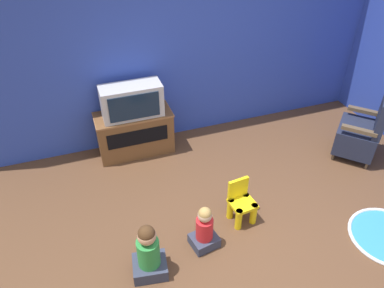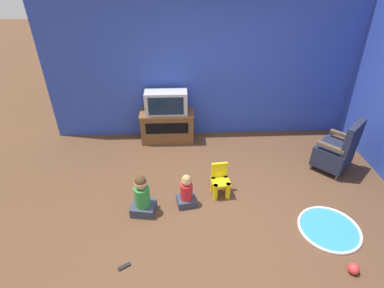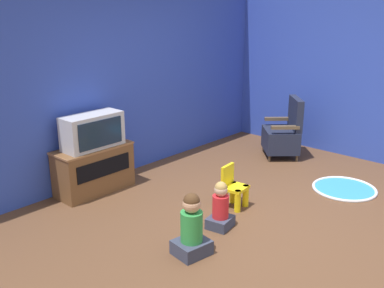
% 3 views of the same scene
% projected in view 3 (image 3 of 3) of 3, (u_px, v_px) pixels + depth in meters
% --- Properties ---
extents(ground_plane, '(30.00, 30.00, 0.00)m').
position_uv_depth(ground_plane, '(256.00, 215.00, 5.15)').
color(ground_plane, brown).
extents(wall_back, '(5.84, 0.12, 2.77)m').
position_uv_depth(wall_back, '(120.00, 75.00, 6.12)').
color(wall_back, '#2D47B2').
rests_on(wall_back, ground_plane).
extents(tv_cabinet, '(1.01, 0.44, 0.60)m').
position_uv_depth(tv_cabinet, '(94.00, 168.00, 5.74)').
color(tv_cabinet, brown).
rests_on(tv_cabinet, ground_plane).
extents(television, '(0.77, 0.34, 0.43)m').
position_uv_depth(television, '(93.00, 131.00, 5.57)').
color(television, '#B7B7BC').
rests_on(television, tv_cabinet).
extents(black_armchair, '(0.77, 0.77, 0.94)m').
position_uv_depth(black_armchair, '(284.00, 134.00, 7.03)').
color(black_armchair, brown).
rests_on(black_armchair, ground_plane).
extents(yellow_kid_chair, '(0.29, 0.28, 0.51)m').
position_uv_depth(yellow_kid_chair, '(234.00, 190.00, 5.32)').
color(yellow_kid_chair, yellow).
rests_on(yellow_kid_chair, ground_plane).
extents(play_mat, '(0.82, 0.82, 0.04)m').
position_uv_depth(play_mat, '(344.00, 189.00, 5.86)').
color(play_mat, teal).
rests_on(play_mat, ground_plane).
extents(child_watching_left, '(0.37, 0.33, 0.64)m').
position_uv_depth(child_watching_left, '(192.00, 228.00, 4.29)').
color(child_watching_left, '#33384C').
rests_on(child_watching_left, ground_plane).
extents(child_watching_center, '(0.31, 0.28, 0.53)m').
position_uv_depth(child_watching_center, '(220.00, 208.00, 4.82)').
color(child_watching_center, '#33384C').
rests_on(child_watching_center, ground_plane).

